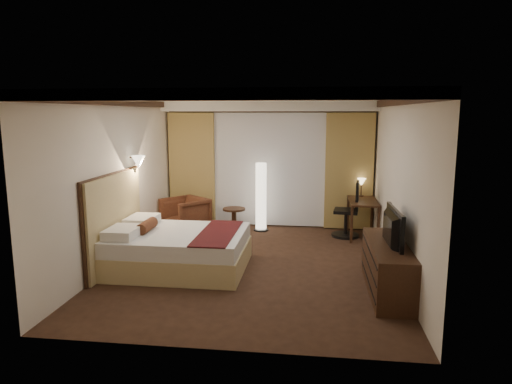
# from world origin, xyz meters

# --- Properties ---
(floor) EXTENTS (4.50, 5.50, 0.01)m
(floor) POSITION_xyz_m (0.00, 0.00, 0.00)
(floor) COLOR #321E13
(floor) RESTS_ON ground
(ceiling) EXTENTS (4.50, 5.50, 0.01)m
(ceiling) POSITION_xyz_m (0.00, 0.00, 2.70)
(ceiling) COLOR white
(ceiling) RESTS_ON back_wall
(back_wall) EXTENTS (4.50, 0.02, 2.70)m
(back_wall) POSITION_xyz_m (0.00, 2.75, 1.35)
(back_wall) COLOR beige
(back_wall) RESTS_ON floor
(left_wall) EXTENTS (0.02, 5.50, 2.70)m
(left_wall) POSITION_xyz_m (-2.25, 0.00, 1.35)
(left_wall) COLOR beige
(left_wall) RESTS_ON floor
(right_wall) EXTENTS (0.02, 5.50, 2.70)m
(right_wall) POSITION_xyz_m (2.25, 0.00, 1.35)
(right_wall) COLOR beige
(right_wall) RESTS_ON floor
(crown_molding) EXTENTS (4.50, 5.50, 0.12)m
(crown_molding) POSITION_xyz_m (0.00, 0.00, 2.64)
(crown_molding) COLOR black
(crown_molding) RESTS_ON ceiling
(soffit) EXTENTS (4.50, 0.50, 0.20)m
(soffit) POSITION_xyz_m (0.00, 2.50, 2.60)
(soffit) COLOR white
(soffit) RESTS_ON ceiling
(curtain_sheer) EXTENTS (2.48, 0.04, 2.45)m
(curtain_sheer) POSITION_xyz_m (0.00, 2.67, 1.25)
(curtain_sheer) COLOR silver
(curtain_sheer) RESTS_ON back_wall
(curtain_left_drape) EXTENTS (1.00, 0.14, 2.45)m
(curtain_left_drape) POSITION_xyz_m (-1.70, 2.61, 1.25)
(curtain_left_drape) COLOR #A38D4A
(curtain_left_drape) RESTS_ON back_wall
(curtain_right_drape) EXTENTS (1.00, 0.14, 2.45)m
(curtain_right_drape) POSITION_xyz_m (1.70, 2.61, 1.25)
(curtain_right_drape) COLOR #A38D4A
(curtain_right_drape) RESTS_ON back_wall
(wall_sconce) EXTENTS (0.24, 0.24, 0.24)m
(wall_sconce) POSITION_xyz_m (-2.09, 0.51, 1.62)
(wall_sconce) COLOR white
(wall_sconce) RESTS_ON left_wall
(bed) EXTENTS (2.10, 1.64, 0.61)m
(bed) POSITION_xyz_m (-1.14, -0.31, 0.31)
(bed) COLOR white
(bed) RESTS_ON floor
(headboard) EXTENTS (0.12, 1.94, 1.50)m
(headboard) POSITION_xyz_m (-2.20, -0.31, 0.75)
(headboard) COLOR tan
(headboard) RESTS_ON floor
(armchair) EXTENTS (1.09, 1.08, 0.82)m
(armchair) POSITION_xyz_m (-1.67, 1.85, 0.41)
(armchair) COLOR #4D2217
(armchair) RESTS_ON floor
(side_table) EXTENTS (0.47, 0.47, 0.52)m
(side_table) POSITION_xyz_m (-0.67, 2.02, 0.26)
(side_table) COLOR black
(side_table) RESTS_ON floor
(floor_lamp) EXTENTS (0.31, 0.31, 1.46)m
(floor_lamp) POSITION_xyz_m (-0.13, 2.25, 0.73)
(floor_lamp) COLOR white
(floor_lamp) RESTS_ON floor
(desk) EXTENTS (0.55, 1.12, 0.75)m
(desk) POSITION_xyz_m (1.95, 2.04, 0.38)
(desk) COLOR black
(desk) RESTS_ON floor
(desk_lamp) EXTENTS (0.18, 0.18, 0.34)m
(desk_lamp) POSITION_xyz_m (1.95, 2.45, 0.92)
(desk_lamp) COLOR #FFD899
(desk_lamp) RESTS_ON desk
(office_chair) EXTENTS (0.61, 0.61, 1.14)m
(office_chair) POSITION_xyz_m (1.62, 1.99, 0.57)
(office_chair) COLOR black
(office_chair) RESTS_ON floor
(dresser) EXTENTS (0.50, 1.78, 0.69)m
(dresser) POSITION_xyz_m (2.00, -0.87, 0.35)
(dresser) COLOR black
(dresser) RESTS_ON floor
(television) EXTENTS (0.61, 1.03, 0.13)m
(television) POSITION_xyz_m (1.97, -0.87, 0.98)
(television) COLOR black
(television) RESTS_ON dresser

